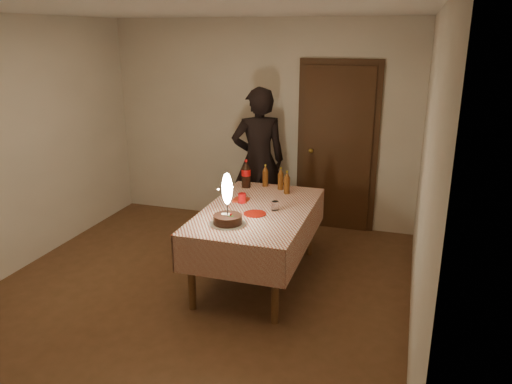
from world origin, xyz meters
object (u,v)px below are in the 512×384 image
at_px(red_plate, 255,214).
at_px(amber_bottle_right, 287,183).
at_px(clear_cup, 275,206).
at_px(dining_table, 258,219).
at_px(birthday_cake, 228,211).
at_px(cola_bottle, 246,174).
at_px(amber_bottle_mid, 281,179).
at_px(amber_bottle_left, 265,176).
at_px(red_cup, 242,198).
at_px(photographer, 258,161).

distance_m(red_plate, amber_bottle_right, 0.74).
bearing_deg(red_plate, clear_cup, 47.04).
xyz_separation_m(dining_table, birthday_cake, (-0.14, -0.46, 0.23)).
bearing_deg(cola_bottle, amber_bottle_mid, 5.20).
relative_size(red_plate, cola_bottle, 0.69).
distance_m(birthday_cake, amber_bottle_mid, 1.17).
bearing_deg(cola_bottle, clear_cup, -51.03).
bearing_deg(cola_bottle, dining_table, -62.61).
relative_size(cola_bottle, amber_bottle_left, 1.25).
bearing_deg(dining_table, amber_bottle_mid, 85.89).
height_order(red_cup, amber_bottle_left, amber_bottle_left).
bearing_deg(red_plate, photographer, 105.99).
relative_size(red_cup, amber_bottle_right, 0.39).
relative_size(dining_table, cola_bottle, 5.42).
bearing_deg(amber_bottle_right, cola_bottle, 170.17).
height_order(red_plate, clear_cup, clear_cup).
xyz_separation_m(birthday_cake, amber_bottle_right, (0.29, 1.04, -0.01)).
relative_size(amber_bottle_left, photographer, 0.14).
height_order(cola_bottle, amber_bottle_mid, cola_bottle).
distance_m(amber_bottle_left, amber_bottle_right, 0.35).
bearing_deg(amber_bottle_left, amber_bottle_mid, -18.93).
distance_m(cola_bottle, photographer, 0.64).
bearing_deg(red_plate, dining_table, 97.35).
bearing_deg(amber_bottle_left, red_cup, -95.63).
height_order(birthday_cake, amber_bottle_mid, birthday_cake).
height_order(red_cup, clear_cup, red_cup).
distance_m(dining_table, red_plate, 0.18).
bearing_deg(cola_bottle, red_cup, -75.78).
distance_m(dining_table, photographer, 1.38).
bearing_deg(clear_cup, dining_table, -172.79).
bearing_deg(photographer, amber_bottle_mid, -53.68).
relative_size(birthday_cake, red_plate, 2.18).
relative_size(dining_table, birthday_cake, 3.59).
distance_m(cola_bottle, amber_bottle_left, 0.22).
relative_size(amber_bottle_left, amber_bottle_right, 1.00).
bearing_deg(dining_table, amber_bottle_left, 100.89).
xyz_separation_m(cola_bottle, amber_bottle_right, (0.49, -0.09, -0.03)).
bearing_deg(cola_bottle, photographer, 94.83).
xyz_separation_m(cola_bottle, amber_bottle_mid, (0.39, 0.04, -0.03)).
bearing_deg(amber_bottle_mid, amber_bottle_right, -50.16).
bearing_deg(photographer, cola_bottle, -85.17).
bearing_deg(photographer, birthday_cake, -81.73).
distance_m(dining_table, clear_cup, 0.23).
relative_size(amber_bottle_mid, photographer, 0.14).
relative_size(clear_cup, amber_bottle_right, 0.35).
xyz_separation_m(birthday_cake, red_plate, (0.16, 0.32, -0.12)).
bearing_deg(red_plate, cola_bottle, 114.13).
height_order(cola_bottle, amber_bottle_right, cola_bottle).
bearing_deg(amber_bottle_right, clear_cup, -87.60).
bearing_deg(dining_table, red_cup, 147.13).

